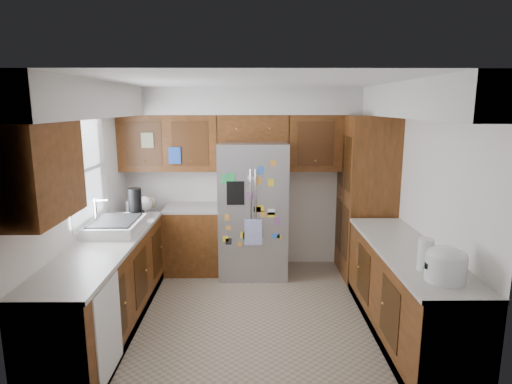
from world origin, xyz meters
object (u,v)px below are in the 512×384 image
pantry (366,197)px  fridge (253,209)px  rice_cooker (446,263)px  paper_towel (425,254)px

pantry → fridge: (-1.50, 0.05, -0.17)m
rice_cooker → paper_towel: bearing=109.3°
pantry → paper_towel: size_ratio=7.82×
paper_towel → pantry: bearing=88.0°
fridge → paper_towel: bearing=-57.5°
fridge → rice_cooker: 2.88m
pantry → paper_towel: bearing=-92.0°
rice_cooker → paper_towel: rice_cooker is taller
fridge → rice_cooker: bearing=-58.6°
fridge → pantry: bearing=-2.1°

